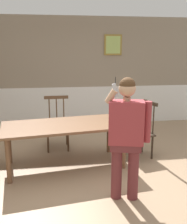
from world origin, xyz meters
name	(u,v)px	position (x,y,z in m)	size (l,w,h in m)	color
ground_plane	(91,178)	(0.00, 0.00, 0.00)	(7.46, 7.46, 0.00)	#9E7F60
room_back_partition	(74,74)	(0.00, 3.12, 1.32)	(6.78, 0.17, 2.73)	gray
dining_table	(65,128)	(-0.36, 0.53, 0.65)	(2.12, 1.22, 0.73)	brown
chair_near_window	(57,125)	(-0.47, 1.39, 0.48)	(0.49, 0.49, 1.03)	#513823
chair_by_doorway	(141,131)	(1.02, 0.73, 0.48)	(0.52, 0.52, 1.03)	#2D2319
person_figure	(127,132)	(0.37, -0.60, 0.91)	(0.58, 0.34, 1.60)	brown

